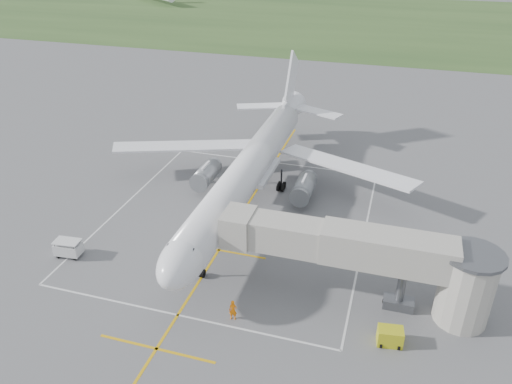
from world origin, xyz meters
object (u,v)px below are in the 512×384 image
(jet_bridge, at_px, (377,258))
(baggage_cart, at_px, (68,248))
(airliner, at_px, (250,168))
(gpu_unit, at_px, (390,336))
(ramp_worker_nose, at_px, (233,310))
(ramp_worker_wing, at_px, (202,176))

(jet_bridge, height_order, baggage_cart, jet_bridge)
(airliner, relative_size, jet_bridge, 2.00)
(gpu_unit, distance_m, ramp_worker_nose, 12.88)
(baggage_cart, bearing_deg, ramp_worker_wing, 65.12)
(gpu_unit, bearing_deg, airliner, 124.93)
(gpu_unit, bearing_deg, ramp_worker_nose, 176.23)
(ramp_worker_nose, bearing_deg, baggage_cart, 161.64)
(airliner, height_order, ramp_worker_nose, airliner)
(baggage_cart, height_order, ramp_worker_wing, baggage_cart)
(airliner, xyz_separation_m, ramp_worker_wing, (-7.35, 2.81, -3.53))
(jet_bridge, distance_m, gpu_unit, 6.36)
(gpu_unit, distance_m, baggage_cart, 31.72)
(gpu_unit, relative_size, ramp_worker_nose, 1.14)
(baggage_cart, bearing_deg, airliner, 43.44)
(gpu_unit, xyz_separation_m, ramp_worker_wing, (-24.89, 21.65, 0.13))
(jet_bridge, bearing_deg, baggage_cart, -176.63)
(jet_bridge, bearing_deg, ramp_worker_wing, 143.52)
(jet_bridge, xyz_separation_m, gpu_unit, (1.82, -4.59, -4.01))
(airliner, bearing_deg, ramp_worker_nose, -76.64)
(gpu_unit, height_order, ramp_worker_nose, ramp_worker_nose)
(jet_bridge, relative_size, gpu_unit, 10.95)
(baggage_cart, bearing_deg, gpu_unit, -10.41)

